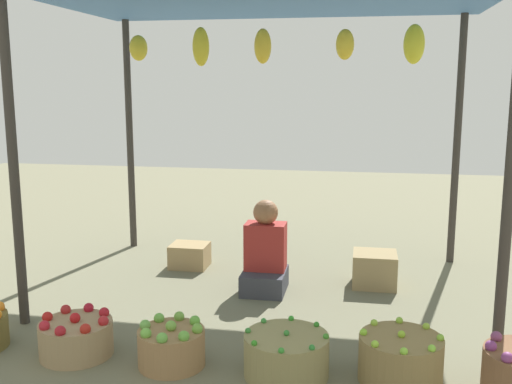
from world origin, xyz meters
TOP-DOWN VIEW (x-y plane):
  - ground_plane at (0.00, 0.00)m, footprint 14.00×14.00m
  - market_stall_structure at (0.01, -0.01)m, footprint 3.60×2.44m
  - vendor_person at (-0.02, -0.06)m, footprint 0.36×0.44m
  - basket_red_apples at (-1.03, -1.49)m, footprint 0.47×0.47m
  - basket_green_apples at (-0.37, -1.52)m, footprint 0.42×0.42m
  - basket_green_chilies at (0.35, -1.52)m, footprint 0.51×0.51m
  - basket_limes at (1.02, -1.48)m, footprint 0.49×0.49m
  - wooden_crate_near_vendor at (-0.84, 0.45)m, footprint 0.35×0.30m
  - wooden_crate_stacked_rear at (0.90, 0.22)m, footprint 0.37×0.35m

SIDE VIEW (x-z plane):
  - ground_plane at x=0.00m, z-range 0.00..0.00m
  - wooden_crate_near_vendor at x=-0.84m, z-range 0.00..0.22m
  - basket_red_apples at x=-1.03m, z-range -0.02..0.26m
  - basket_green_apples at x=-0.37m, z-range -0.02..0.27m
  - basket_green_chilies at x=0.35m, z-range -0.02..0.27m
  - basket_limes at x=1.02m, z-range -0.02..0.30m
  - wooden_crate_stacked_rear at x=0.90m, z-range 0.00..0.29m
  - vendor_person at x=-0.02m, z-range -0.09..0.69m
  - market_stall_structure at x=0.01m, z-range 1.03..3.44m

